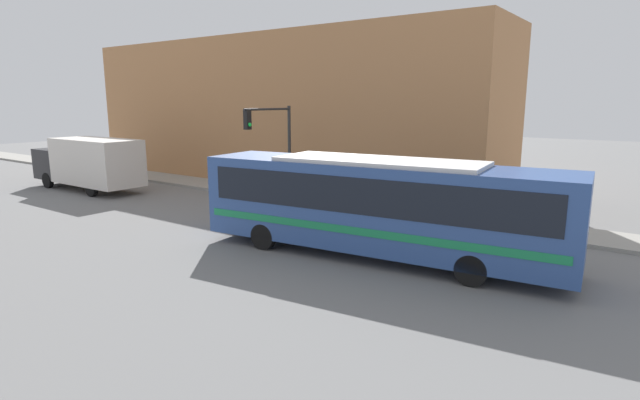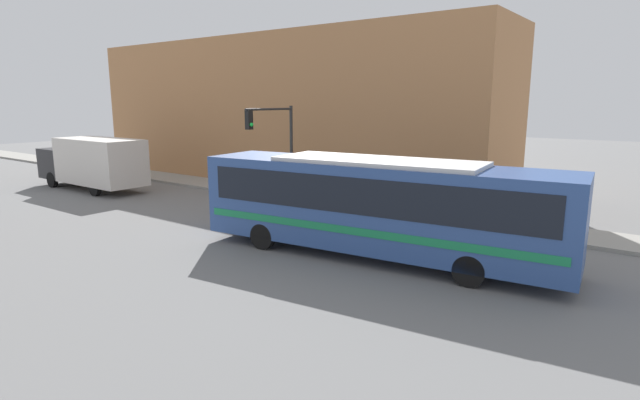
% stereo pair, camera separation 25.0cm
% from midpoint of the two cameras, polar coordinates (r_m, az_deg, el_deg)
% --- Properties ---
extents(ground_plane, '(120.00, 120.00, 0.00)m').
position_cam_midpoint_polar(ground_plane, '(16.29, 14.03, -7.03)').
color(ground_plane, slate).
extents(sidewalk, '(2.53, 70.00, 0.14)m').
position_cam_midpoint_polar(sidewalk, '(33.08, -15.33, 2.24)').
color(sidewalk, gray).
rests_on(sidewalk, ground_plane).
extents(building_facade, '(6.00, 28.40, 8.85)m').
position_cam_midpoint_polar(building_facade, '(32.19, -4.24, 10.15)').
color(building_facade, '#B27A4C').
rests_on(building_facade, ground_plane).
extents(city_bus, '(3.78, 12.20, 3.22)m').
position_cam_midpoint_polar(city_bus, '(16.09, 6.93, -0.21)').
color(city_bus, '#2D4C8C').
rests_on(city_bus, ground_plane).
extents(delivery_truck, '(2.41, 7.96, 2.96)m').
position_cam_midpoint_polar(delivery_truck, '(31.32, -24.36, 4.01)').
color(delivery_truck, silver).
rests_on(delivery_truck, ground_plane).
extents(fire_hydrant, '(0.23, 0.31, 0.70)m').
position_cam_midpoint_polar(fire_hydrant, '(21.92, 11.52, -0.90)').
color(fire_hydrant, gold).
rests_on(fire_hydrant, sidewalk).
extents(traffic_light_pole, '(3.28, 0.35, 4.64)m').
position_cam_midpoint_polar(traffic_light_pole, '(24.58, -4.82, 7.36)').
color(traffic_light_pole, '#2D2D2D').
rests_on(traffic_light_pole, sidewalk).
extents(parking_meter, '(0.14, 0.14, 1.22)m').
position_cam_midpoint_polar(parking_meter, '(25.33, -2.28, 2.05)').
color(parking_meter, '#2D2D2D').
rests_on(parking_meter, sidewalk).
extents(pedestrian_near_corner, '(0.34, 0.34, 1.71)m').
position_cam_midpoint_polar(pedestrian_near_corner, '(22.65, 10.75, 0.86)').
color(pedestrian_near_corner, '#23283D').
rests_on(pedestrian_near_corner, sidewalk).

